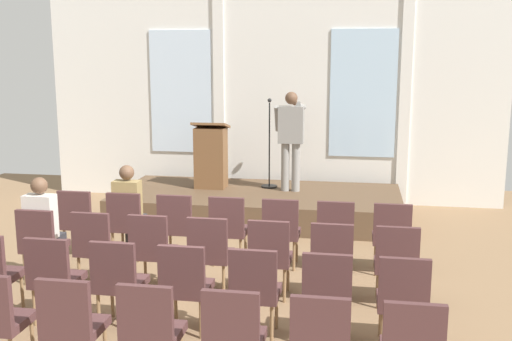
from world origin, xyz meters
name	(u,v)px	position (x,y,z in m)	size (l,w,h in m)	color
ground_plane	(205,302)	(0.00, 0.00, 0.00)	(13.03, 13.03, 0.00)	#846647
rear_partition	(271,80)	(0.03, 5.01, 2.28)	(8.53, 0.14, 4.58)	silver
stage_platform	(258,205)	(0.00, 3.65, 0.22)	(4.76, 2.12, 0.45)	brown
speaker	(291,134)	(0.52, 3.85, 1.42)	(0.51, 0.69, 1.68)	gray
mic_stand	(269,168)	(0.13, 4.05, 0.78)	(0.28, 0.28, 1.55)	black
lectern	(211,156)	(-0.87, 3.88, 1.00)	(0.60, 0.48, 1.16)	brown
chair_r0_c0	(79,219)	(-2.09, 1.26, 0.53)	(0.46, 0.44, 0.94)	olive
chair_r0_c1	(127,221)	(-1.39, 1.26, 0.53)	(0.46, 0.44, 0.94)	olive
audience_r0_c1	(129,206)	(-1.39, 1.35, 0.72)	(0.36, 0.39, 1.29)	#2D2D33
chair_r0_c2	(177,223)	(-0.70, 1.26, 0.53)	(0.46, 0.44, 0.94)	olive
chair_r0_c3	(228,226)	(0.00, 1.26, 0.53)	(0.46, 0.44, 0.94)	olive
chair_r0_c4	(281,228)	(0.70, 1.26, 0.53)	(0.46, 0.44, 0.94)	olive
chair_r0_c5	(336,231)	(1.39, 1.26, 0.53)	(0.46, 0.44, 0.94)	olive
chair_r0_c6	(391,233)	(2.09, 1.26, 0.53)	(0.46, 0.44, 0.94)	olive
chair_r1_c0	(41,241)	(-2.09, 0.25, 0.53)	(0.46, 0.44, 0.94)	olive
audience_r1_c0	(43,224)	(-2.09, 0.33, 0.72)	(0.36, 0.39, 1.30)	#2D2D33
chair_r1_c1	(95,244)	(-1.39, 0.25, 0.53)	(0.46, 0.44, 0.94)	olive
chair_r1_c2	(152,247)	(-0.70, 0.25, 0.53)	(0.46, 0.44, 0.94)	olive
chair_r1_c3	(210,250)	(0.00, 0.25, 0.53)	(0.46, 0.44, 0.94)	olive
chair_r1_c4	(270,253)	(0.70, 0.25, 0.53)	(0.46, 0.44, 0.94)	olive
chair_r1_c5	(332,257)	(1.39, 0.25, 0.53)	(0.46, 0.44, 0.94)	olive
chair_r1_c6	(396,260)	(2.09, 0.25, 0.53)	(0.46, 0.44, 0.94)	olive
chair_r2_c1	(53,274)	(-1.39, -0.76, 0.53)	(0.46, 0.44, 0.94)	olive
chair_r2_c2	(118,278)	(-0.70, -0.76, 0.53)	(0.46, 0.44, 0.94)	olive
chair_r2_c3	(185,282)	(0.00, -0.76, 0.53)	(0.46, 0.44, 0.94)	olive
chair_r2_c4	(255,287)	(0.70, -0.76, 0.53)	(0.46, 0.44, 0.94)	olive
chair_r2_c5	(327,291)	(1.39, -0.76, 0.53)	(0.46, 0.44, 0.94)	olive
chair_r2_c6	(403,296)	(2.09, -0.76, 0.53)	(0.46, 0.44, 0.94)	olive
chair_r3_c2	(71,321)	(-0.70, -1.77, 0.53)	(0.46, 0.44, 0.94)	olive
chair_r3_c3	(150,327)	(0.00, -1.77, 0.53)	(0.46, 0.44, 0.94)	olive
chair_r3_c4	(233,334)	(0.70, -1.77, 0.53)	(0.46, 0.44, 0.94)	olive
chair_r3_c5	(321,340)	(1.39, -1.77, 0.53)	(0.46, 0.44, 0.94)	olive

